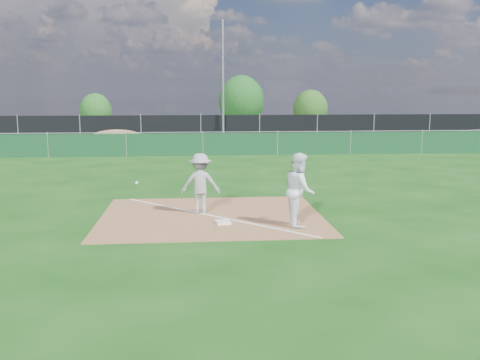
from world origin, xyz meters
The scene contains 17 objects.
ground centered at (0.00, 10.00, 0.00)m, with size 90.00×90.00×0.00m, color #11420E.
infield_dirt centered at (0.00, 1.00, 0.01)m, with size 6.00×5.00×0.02m, color brown.
foul_line centered at (0.00, 1.00, 0.03)m, with size 0.08×7.00×0.01m, color white.
green_fence centered at (0.00, 15.00, 0.60)m, with size 44.00×0.05×1.20m, color #0F371C.
dirt_mound centered at (-5.00, 18.50, 0.58)m, with size 3.38×2.60×1.17m, color olive.
black_fence centered at (0.00, 23.00, 0.90)m, with size 46.00×0.04×1.80m, color black.
parking_lot centered at (0.00, 28.00, 0.01)m, with size 46.00×9.00×0.01m, color black.
light_pole centered at (1.50, 22.70, 4.00)m, with size 0.16×0.16×8.00m, color slate.
first_base centered at (0.26, 0.10, 0.06)m, with size 0.35×0.35×0.07m, color white.
play_at_first centered at (-0.29, 1.39, 0.86)m, with size 2.32×0.69×1.67m.
runner centered at (2.19, -0.21, 0.94)m, with size 0.91×0.71×1.87m, color white.
car_left centered at (-6.32, 27.28, 0.77)m, with size 1.79×4.46×1.52m, color #A4A6AC.
car_mid centered at (0.90, 27.42, 0.76)m, with size 1.58×4.53×1.49m, color black.
car_right centered at (5.62, 27.40, 0.73)m, with size 2.03×4.99×1.45m, color black.
tree_left centered at (-8.73, 33.00, 1.66)m, with size 2.72×2.72×3.23m.
tree_mid centered at (3.81, 34.81, 2.47)m, with size 4.05×4.05×4.80m.
tree_right centered at (9.63, 32.69, 1.82)m, with size 2.98×2.98×3.53m.
Camera 1 is at (-0.44, -13.27, 3.38)m, focal length 40.00 mm.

